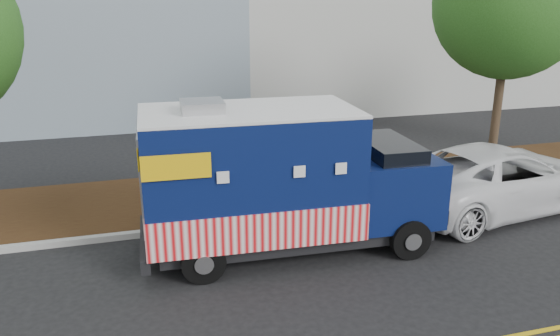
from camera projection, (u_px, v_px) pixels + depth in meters
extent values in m
plane|color=black|center=(284.00, 246.00, 12.61)|extent=(120.00, 120.00, 0.00)
cube|color=#9E9E99|center=(268.00, 220.00, 13.87)|extent=(120.00, 0.18, 0.15)
cube|color=black|center=(250.00, 192.00, 15.79)|extent=(120.00, 4.00, 0.15)
cylinder|color=#38281C|center=(496.00, 113.00, 16.45)|extent=(0.26, 0.26, 4.23)
sphere|color=#245618|center=(510.00, 3.00, 15.48)|extent=(4.31, 4.31, 4.31)
cube|color=#473828|center=(187.00, 183.00, 13.15)|extent=(0.06, 0.06, 2.40)
cube|color=black|center=(293.00, 229.00, 12.39)|extent=(6.07, 2.27, 0.30)
cube|color=#0A1648|center=(250.00, 171.00, 11.72)|extent=(4.59, 2.64, 2.57)
cube|color=red|center=(251.00, 210.00, 12.00)|extent=(4.64, 2.71, 0.80)
cube|color=white|center=(249.00, 111.00, 11.33)|extent=(4.59, 2.64, 0.06)
cube|color=#B7B7BA|center=(202.00, 106.00, 11.07)|extent=(0.89, 0.89, 0.24)
cube|color=#0A1648|center=(387.00, 185.00, 12.62)|extent=(2.02, 2.38, 1.50)
cube|color=black|center=(386.00, 155.00, 12.39)|extent=(1.15, 2.13, 0.70)
cube|color=black|center=(424.00, 201.00, 12.99)|extent=(0.17, 2.14, 0.32)
cube|color=black|center=(145.00, 243.00, 11.64)|extent=(0.29, 2.41, 0.30)
cube|color=#B7B7BA|center=(141.00, 176.00, 11.20)|extent=(0.12, 1.93, 2.03)
cube|color=#B7B7BA|center=(253.00, 151.00, 12.96)|extent=(1.93, 0.12, 1.18)
cube|color=yellow|center=(176.00, 167.00, 10.00)|extent=(1.28, 0.07, 0.48)
cube|color=yellow|center=(170.00, 134.00, 12.36)|extent=(1.28, 0.07, 0.48)
cylinder|color=black|center=(410.00, 239.00, 11.90)|extent=(0.91, 0.34, 0.90)
cylinder|color=black|center=(371.00, 203.00, 13.92)|extent=(0.91, 0.34, 0.90)
cylinder|color=black|center=(203.00, 261.00, 10.89)|extent=(0.91, 0.34, 0.90)
cylinder|color=black|center=(194.00, 220.00, 12.92)|extent=(0.91, 0.34, 0.90)
imported|color=white|center=(499.00, 178.00, 14.57)|extent=(6.64, 3.79, 1.75)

